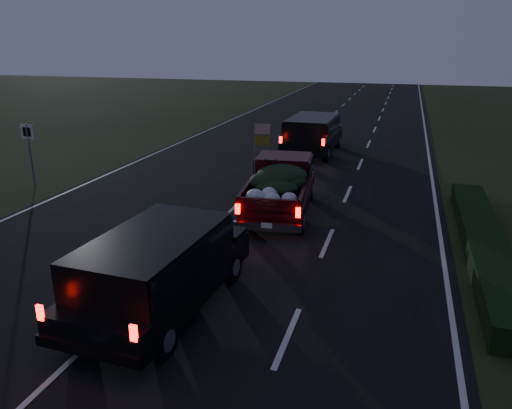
% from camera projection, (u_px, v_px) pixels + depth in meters
% --- Properties ---
extents(ground, '(120.00, 120.00, 0.00)m').
position_uv_depth(ground, '(175.00, 263.00, 13.05)').
color(ground, black).
rests_on(ground, ground).
extents(road_asphalt, '(14.00, 120.00, 0.02)m').
position_uv_depth(road_asphalt, '(175.00, 263.00, 13.04)').
color(road_asphalt, black).
rests_on(road_asphalt, ground).
extents(hedge_row, '(1.00, 10.00, 0.60)m').
position_uv_depth(hedge_row, '(484.00, 243.00, 13.57)').
color(hedge_row, black).
rests_on(hedge_row, ground).
extents(route_sign, '(0.55, 0.08, 2.50)m').
position_uv_depth(route_sign, '(29.00, 146.00, 19.38)').
color(route_sign, gray).
rests_on(route_sign, ground).
extents(pickup_truck, '(2.46, 5.24, 2.66)m').
position_uv_depth(pickup_truck, '(280.00, 184.00, 16.69)').
color(pickup_truck, '#37070E').
rests_on(pickup_truck, ground).
extents(lead_suv, '(2.34, 5.42, 1.55)m').
position_uv_depth(lead_suv, '(313.00, 131.00, 25.35)').
color(lead_suv, black).
rests_on(lead_suv, ground).
extents(rear_suv, '(2.42, 5.15, 1.45)m').
position_uv_depth(rear_suv, '(157.00, 264.00, 10.46)').
color(rear_suv, black).
rests_on(rear_suv, ground).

